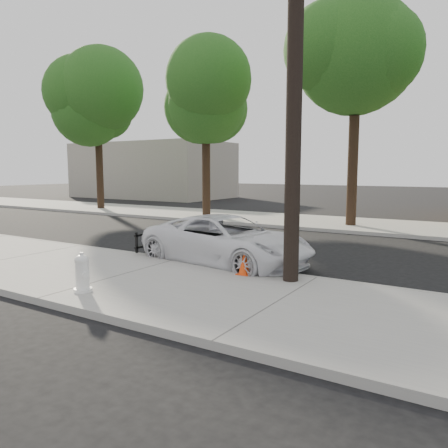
{
  "coord_description": "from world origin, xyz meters",
  "views": [
    {
      "loc": [
        7.31,
        -11.53,
        2.6
      ],
      "look_at": [
        0.61,
        -0.68,
        1.0
      ],
      "focal_mm": 35.0,
      "sensor_mm": 36.0,
      "label": 1
    }
  ],
  "objects": [
    {
      "name": "ground",
      "position": [
        0.0,
        0.0,
        0.0
      ],
      "size": [
        120.0,
        120.0,
        0.0
      ],
      "primitive_type": "plane",
      "color": "black",
      "rests_on": "ground"
    },
    {
      "name": "near_sidewalk",
      "position": [
        0.0,
        -4.3,
        0.07
      ],
      "size": [
        90.0,
        4.4,
        0.15
      ],
      "primitive_type": "cube",
      "color": "gray",
      "rests_on": "ground"
    },
    {
      "name": "far_sidewalk",
      "position": [
        0.0,
        8.5,
        0.07
      ],
      "size": [
        90.0,
        5.0,
        0.15
      ],
      "primitive_type": "cube",
      "color": "gray",
      "rests_on": "ground"
    },
    {
      "name": "curb_near",
      "position": [
        0.0,
        -2.1,
        0.07
      ],
      "size": [
        90.0,
        0.12,
        0.16
      ],
      "primitive_type": "cube",
      "color": "#9E9B93",
      "rests_on": "ground"
    },
    {
      "name": "building_far",
      "position": [
        -20.0,
        20.0,
        2.5
      ],
      "size": [
        14.0,
        8.0,
        5.0
      ],
      "primitive_type": "cube",
      "color": "gray",
      "rests_on": "ground"
    },
    {
      "name": "utility_pole",
      "position": [
        3.6,
        -2.7,
        4.7
      ],
      "size": [
        1.4,
        0.34,
        9.0
      ],
      "color": "black",
      "rests_on": "near_sidewalk"
    },
    {
      "name": "tree_a",
      "position": [
        -13.8,
        7.85,
        6.53
      ],
      "size": [
        4.65,
        4.5,
        9.0
      ],
      "color": "black",
      "rests_on": "far_sidewalk"
    },
    {
      "name": "tree_b",
      "position": [
        -5.81,
        8.06,
        6.15
      ],
      "size": [
        4.34,
        4.2,
        8.45
      ],
      "color": "black",
      "rests_on": "far_sidewalk"
    },
    {
      "name": "tree_c",
      "position": [
        2.22,
        7.64,
        6.91
      ],
      "size": [
        4.96,
        4.8,
        9.55
      ],
      "color": "black",
      "rests_on": "far_sidewalk"
    },
    {
      "name": "police_cruiser",
      "position": [
        1.21,
        -1.53,
        0.68
      ],
      "size": [
        5.15,
        2.91,
        1.36
      ],
      "primitive_type": "imported",
      "rotation": [
        0.0,
        0.0,
        1.43
      ],
      "color": "white",
      "rests_on": "ground"
    },
    {
      "name": "fire_hydrant",
      "position": [
        0.37,
        -5.73,
        0.51
      ],
      "size": [
        0.41,
        0.36,
        0.75
      ],
      "rotation": [
        0.0,
        0.0,
        -0.32
      ],
      "color": "white",
      "rests_on": "near_sidewalk"
    },
    {
      "name": "traffic_cone",
      "position": [
        2.45,
        -2.74,
        0.45
      ],
      "size": [
        0.32,
        0.32,
        0.62
      ],
      "rotation": [
        0.0,
        0.0,
        0.02
      ],
      "color": "#EC3F0C",
      "rests_on": "near_sidewalk"
    }
  ]
}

